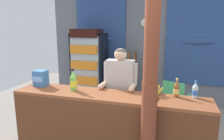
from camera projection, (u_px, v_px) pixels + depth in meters
ground_plane at (122, 134)px, 3.69m from camera, size 8.04×8.04×0.00m
back_wall_curtained at (142, 45)px, 5.16m from camera, size 4.72×0.22×2.80m
stall_counter at (106, 124)px, 2.81m from camera, size 2.70×0.51×0.98m
timber_post at (150, 86)px, 2.27m from camera, size 0.20×0.18×2.59m
drink_fridge at (89, 63)px, 5.09m from camera, size 0.78×0.65×1.84m
bottle_shelf_rack at (126, 77)px, 5.05m from camera, size 0.48×0.28×1.30m
plastic_lawn_chair at (175, 99)px, 4.06m from camera, size 0.57×0.57×0.86m
shopkeeper at (120, 85)px, 3.23m from camera, size 0.53×0.42×1.56m
soda_bottle_lime_soda at (73, 81)px, 2.97m from camera, size 0.09×0.09×0.32m
soda_bottle_water at (195, 91)px, 2.67m from camera, size 0.07×0.07×0.23m
soda_bottle_iced_tea at (176, 89)px, 2.70m from camera, size 0.07×0.07×0.25m
snack_box_biscuit at (41, 78)px, 3.20m from camera, size 0.19×0.16×0.25m
banana_bunch at (153, 90)px, 2.80m from camera, size 0.27×0.07×0.16m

